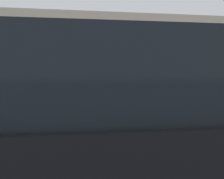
% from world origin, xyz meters
% --- Properties ---
extents(sidewalk_curb, '(36.00, 3.31, 0.16)m').
position_xyz_m(sidewalk_curb, '(0.00, 1.65, 0.08)').
color(sidewalk_curb, gray).
rests_on(sidewalk_curb, ground).
extents(parking_meter, '(0.16, 0.17, 1.34)m').
position_xyz_m(parking_meter, '(0.39, 0.40, 1.10)').
color(parking_meter, slate).
rests_on(parking_meter, sidewalk_curb).
extents(pedestrian_at_meter, '(0.59, 0.61, 1.63)m').
position_xyz_m(pedestrian_at_meter, '(0.94, 0.61, 1.08)').
color(pedestrian_at_meter, slate).
rests_on(pedestrian_at_meter, sidewalk_curb).
extents(parked_sedan_black, '(4.62, 1.86, 1.76)m').
position_xyz_m(parked_sedan_black, '(0.29, -1.44, 0.87)').
color(parked_sedan_black, black).
rests_on(parked_sedan_black, ground).
extents(background_railing, '(24.06, 0.06, 1.17)m').
position_xyz_m(background_railing, '(-0.00, 3.06, 0.99)').
color(background_railing, '#1E602D').
rests_on(background_railing, sidewalk_curb).
extents(backdrop_wall, '(32.00, 0.50, 3.58)m').
position_xyz_m(backdrop_wall, '(0.00, 6.62, 1.79)').
color(backdrop_wall, '#ADA38E').
rests_on(backdrop_wall, ground).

